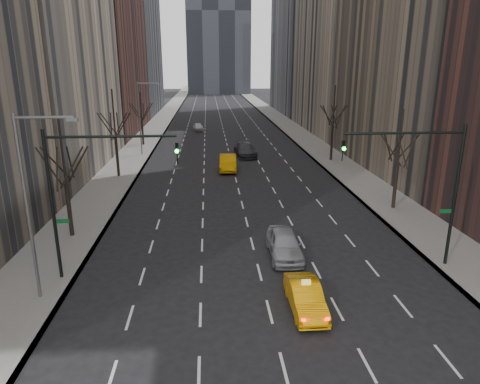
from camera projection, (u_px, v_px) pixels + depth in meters
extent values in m
cube|color=slate|center=(156.00, 127.00, 78.49)|extent=(4.50, 320.00, 0.15)
cube|color=slate|center=(288.00, 126.00, 80.24)|extent=(4.50, 320.00, 0.15)
cylinder|color=black|center=(69.00, 210.00, 28.30)|extent=(0.28, 0.28, 3.57)
cylinder|color=black|center=(62.00, 152.00, 27.18)|extent=(0.16, 0.16, 4.25)
cylinder|color=black|center=(70.00, 163.00, 28.26)|extent=(0.42, 1.80, 2.52)
cylinder|color=black|center=(78.00, 164.00, 27.78)|extent=(1.74, 0.72, 2.52)
cylinder|color=black|center=(72.00, 167.00, 26.96)|extent=(1.46, 1.25, 2.52)
cylinder|color=black|center=(57.00, 169.00, 26.62)|extent=(0.42, 1.80, 2.52)
cylinder|color=black|center=(49.00, 167.00, 27.10)|extent=(1.74, 0.72, 2.52)
cylinder|color=black|center=(56.00, 164.00, 27.92)|extent=(1.46, 1.25, 2.52)
cylinder|color=black|center=(117.00, 157.00, 43.53)|extent=(0.28, 0.28, 3.99)
cylinder|color=black|center=(114.00, 113.00, 42.27)|extent=(0.16, 0.16, 4.75)
cylinder|color=black|center=(118.00, 124.00, 43.42)|extent=(0.42, 1.80, 2.52)
cylinder|color=black|center=(123.00, 125.00, 42.94)|extent=(1.74, 0.72, 2.52)
cylinder|color=black|center=(120.00, 126.00, 42.12)|extent=(1.46, 1.25, 2.52)
cylinder|color=black|center=(111.00, 126.00, 41.78)|extent=(0.42, 1.80, 2.52)
cylinder|color=black|center=(106.00, 126.00, 42.26)|extent=(1.74, 0.72, 2.52)
cylinder|color=black|center=(109.00, 124.00, 43.08)|extent=(1.46, 1.25, 2.52)
cylinder|color=black|center=(143.00, 133.00, 60.81)|extent=(0.28, 0.28, 3.36)
cylinder|color=black|center=(141.00, 107.00, 59.75)|extent=(0.16, 0.16, 4.00)
cylinder|color=black|center=(143.00, 111.00, 60.79)|extent=(0.42, 1.80, 2.52)
cylinder|color=black|center=(147.00, 112.00, 60.31)|extent=(1.74, 0.72, 2.52)
cylinder|color=black|center=(146.00, 112.00, 59.49)|extent=(1.46, 1.25, 2.52)
cylinder|color=black|center=(139.00, 113.00, 59.15)|extent=(0.42, 1.80, 2.52)
cylinder|color=black|center=(135.00, 112.00, 59.64)|extent=(1.74, 0.72, 2.52)
cylinder|color=black|center=(137.00, 112.00, 60.46)|extent=(1.46, 1.25, 2.52)
cylinder|color=black|center=(395.00, 186.00, 33.84)|extent=(0.28, 0.28, 3.57)
cylinder|color=black|center=(401.00, 137.00, 32.72)|extent=(0.16, 0.16, 4.25)
cylinder|color=black|center=(396.00, 147.00, 33.80)|extent=(0.42, 1.80, 2.52)
cylinder|color=black|center=(408.00, 148.00, 33.32)|extent=(1.74, 0.72, 2.52)
cylinder|color=black|center=(411.00, 150.00, 32.50)|extent=(1.46, 1.25, 2.52)
cylinder|color=black|center=(402.00, 151.00, 32.16)|extent=(0.42, 1.80, 2.52)
cylinder|color=black|center=(391.00, 149.00, 32.64)|extent=(1.74, 0.72, 2.52)
cylinder|color=black|center=(388.00, 147.00, 33.46)|extent=(1.46, 1.25, 2.52)
cylinder|color=black|center=(332.00, 143.00, 50.98)|extent=(0.28, 0.28, 3.99)
cylinder|color=black|center=(334.00, 106.00, 49.72)|extent=(0.16, 0.16, 4.75)
cylinder|color=black|center=(333.00, 115.00, 50.87)|extent=(0.42, 1.80, 2.52)
cylinder|color=black|center=(339.00, 116.00, 50.39)|extent=(1.74, 0.72, 2.52)
cylinder|color=black|center=(340.00, 117.00, 49.57)|extent=(1.46, 1.25, 2.52)
cylinder|color=black|center=(334.00, 117.00, 49.23)|extent=(0.42, 1.80, 2.52)
cylinder|color=black|center=(327.00, 116.00, 49.71)|extent=(1.74, 0.72, 2.52)
cylinder|color=black|center=(327.00, 116.00, 50.53)|extent=(1.46, 1.25, 2.52)
cylinder|color=black|center=(52.00, 207.00, 22.02)|extent=(0.18, 0.18, 8.00)
cylinder|color=black|center=(111.00, 137.00, 21.22)|extent=(6.50, 0.14, 0.14)
imported|color=black|center=(177.00, 153.00, 21.71)|extent=(0.18, 0.22, 1.10)
sphere|color=#0CFF33|center=(177.00, 151.00, 21.50)|extent=(0.20, 0.20, 0.20)
cube|color=#0C5926|center=(62.00, 221.00, 22.28)|extent=(0.70, 0.04, 0.22)
cylinder|color=black|center=(455.00, 197.00, 23.57)|extent=(0.18, 0.18, 8.00)
cylinder|color=black|center=(405.00, 133.00, 22.30)|extent=(6.50, 0.14, 0.14)
imported|color=black|center=(343.00, 151.00, 22.33)|extent=(0.18, 0.22, 1.10)
sphere|color=#0CFF33|center=(344.00, 149.00, 22.11)|extent=(0.20, 0.20, 0.20)
cube|color=#0C5926|center=(446.00, 211.00, 23.77)|extent=(0.70, 0.04, 0.22)
cylinder|color=slate|center=(28.00, 210.00, 19.94)|extent=(0.16, 0.16, 9.00)
cylinder|color=slate|center=(44.00, 117.00, 18.80)|extent=(2.60, 0.14, 0.14)
cube|color=slate|center=(72.00, 119.00, 18.91)|extent=(0.50, 0.22, 0.15)
cylinder|color=slate|center=(140.00, 119.00, 53.37)|extent=(0.16, 0.16, 9.00)
cylinder|color=slate|center=(148.00, 83.00, 52.23)|extent=(2.60, 0.14, 0.14)
cube|color=slate|center=(158.00, 84.00, 52.34)|extent=(0.50, 0.22, 0.15)
imported|color=#FAA005|center=(305.00, 297.00, 20.15)|extent=(1.43, 4.06, 1.34)
imported|color=#95979D|center=(284.00, 244.00, 25.76)|extent=(1.99, 4.74, 1.60)
imported|color=#E29704|center=(228.00, 163.00, 46.83)|extent=(2.02, 5.22, 1.70)
imported|color=#323238|center=(245.00, 150.00, 54.02)|extent=(2.81, 5.96, 1.68)
imported|color=silver|center=(198.00, 127.00, 74.57)|extent=(2.10, 4.08, 1.33)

